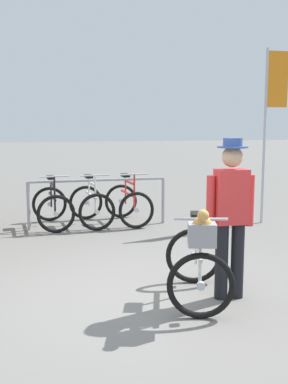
{
  "coord_description": "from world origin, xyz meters",
  "views": [
    {
      "loc": [
        -1.06,
        -4.7,
        1.89
      ],
      "look_at": [
        0.3,
        1.08,
        1.0
      ],
      "focal_mm": 44.0,
      "sensor_mm": 36.0,
      "label": 1
    }
  ],
  "objects_px": {
    "racked_bike_white": "(91,205)",
    "racked_bike_red": "(128,203)",
    "featured_bicycle": "(198,259)",
    "racked_bike_black": "(53,207)",
    "person_with_featured_bike": "(231,212)",
    "banner_flag": "(272,103)"
  },
  "relations": [
    {
      "from": "person_with_featured_bike",
      "to": "racked_bike_red",
      "type": "bearing_deg",
      "value": 94.37
    },
    {
      "from": "racked_bike_red",
      "to": "featured_bicycle",
      "type": "relative_size",
      "value": 0.93
    },
    {
      "from": "racked_bike_black",
      "to": "person_with_featured_bike",
      "type": "bearing_deg",
      "value": -66.8
    },
    {
      "from": "racked_bike_white",
      "to": "racked_bike_red",
      "type": "distance_m",
      "value": 0.7
    },
    {
      "from": "racked_bike_white",
      "to": "featured_bicycle",
      "type": "xyz_separation_m",
      "value": [
        0.62,
        -4.06,
        0.12
      ]
    },
    {
      "from": "racked_bike_white",
      "to": "racked_bike_red",
      "type": "xyz_separation_m",
      "value": [
        0.7,
        0.01,
        0.0
      ]
    },
    {
      "from": "racked_bike_red",
      "to": "featured_bicycle",
      "type": "distance_m",
      "value": 4.07
    },
    {
      "from": "racked_bike_red",
      "to": "banner_flag",
      "type": "xyz_separation_m",
      "value": [
        2.58,
        -0.57,
        1.86
      ]
    },
    {
      "from": "racked_bike_black",
      "to": "racked_bike_red",
      "type": "bearing_deg",
      "value": 0.61
    },
    {
      "from": "featured_bicycle",
      "to": "banner_flag",
      "type": "height_order",
      "value": "banner_flag"
    },
    {
      "from": "racked_bike_black",
      "to": "racked_bike_red",
      "type": "distance_m",
      "value": 1.4
    },
    {
      "from": "banner_flag",
      "to": "person_with_featured_bike",
      "type": "bearing_deg",
      "value": -123.63
    },
    {
      "from": "featured_bicycle",
      "to": "person_with_featured_bike",
      "type": "bearing_deg",
      "value": 11.25
    },
    {
      "from": "banner_flag",
      "to": "racked_bike_white",
      "type": "bearing_deg",
      "value": 170.25
    },
    {
      "from": "featured_bicycle",
      "to": "person_with_featured_bike",
      "type": "height_order",
      "value": "person_with_featured_bike"
    },
    {
      "from": "racked_bike_black",
      "to": "racked_bike_red",
      "type": "height_order",
      "value": "same"
    },
    {
      "from": "person_with_featured_bike",
      "to": "banner_flag",
      "type": "relative_size",
      "value": 0.54
    },
    {
      "from": "racked_bike_white",
      "to": "featured_bicycle",
      "type": "height_order",
      "value": "featured_bicycle"
    },
    {
      "from": "racked_bike_red",
      "to": "person_with_featured_bike",
      "type": "relative_size",
      "value": 0.68
    },
    {
      "from": "banner_flag",
      "to": "featured_bicycle",
      "type": "bearing_deg",
      "value": -127.25
    },
    {
      "from": "racked_bike_black",
      "to": "racked_bike_white",
      "type": "bearing_deg",
      "value": 0.61
    },
    {
      "from": "racked_bike_white",
      "to": "banner_flag",
      "type": "relative_size",
      "value": 0.36
    }
  ]
}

